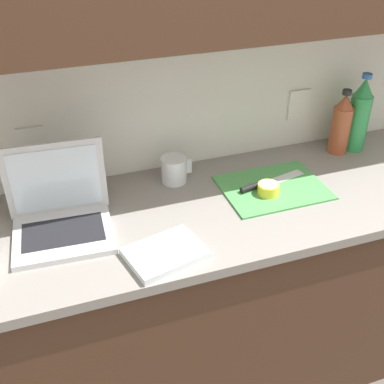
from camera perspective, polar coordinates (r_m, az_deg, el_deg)
The scene contains 10 objects.
ground_plane at distance 2.34m, azimuth 8.64°, elevation -18.44°, with size 12.00×12.00×0.00m, color #564C47.
counter_unit at distance 2.02m, azimuth 10.27°, elevation -10.11°, with size 2.49×0.61×0.89m.
laptop at distance 1.55m, azimuth -15.34°, elevation -2.27°, with size 0.32×0.27×0.27m.
cutting_board at distance 1.74m, azimuth 9.57°, elevation 0.53°, with size 0.36×0.28×0.01m, color #4C9E51.
knife at distance 1.73m, azimuth 8.25°, elevation 0.95°, with size 0.28×0.09×0.02m.
lemon_half_cut at distance 1.69m, azimuth 9.03°, elevation 0.39°, with size 0.08×0.08×0.04m.
bottle_green_soda at distance 2.03m, azimuth 19.19°, elevation 8.56°, with size 0.08×0.08×0.32m.
bottle_oil_tall at distance 1.99m, azimuth 17.26°, elevation 7.66°, with size 0.08×0.08×0.26m.
measuring_cup at distance 1.74m, azimuth -2.15°, elevation 2.67°, with size 0.11×0.09×0.10m.
dish_towel at distance 1.42m, azimuth -3.18°, elevation -7.29°, with size 0.22×0.16×0.02m, color white.
Camera 1 is at (-0.79, -1.24, 1.82)m, focal length 45.00 mm.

